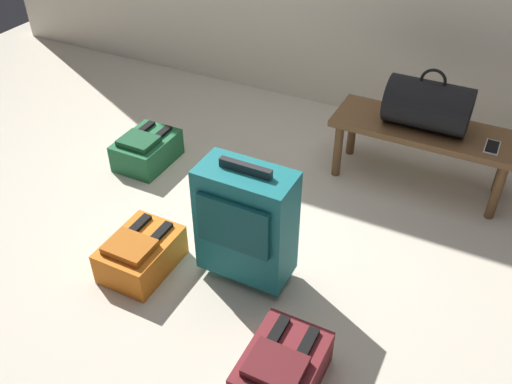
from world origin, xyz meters
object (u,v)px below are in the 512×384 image
(duffel_bag_black, at_px, (428,105))
(backpack_maroon, at_px, (282,368))
(bench, at_px, (424,136))
(backpack_green, at_px, (147,149))
(cell_phone, at_px, (492,147))
(backpack_orange, at_px, (141,253))
(suitcase_upright_teal, at_px, (246,222))

(duffel_bag_black, bearing_deg, backpack_maroon, -94.54)
(bench, distance_m, backpack_green, 1.62)
(cell_phone, distance_m, backpack_green, 1.95)
(backpack_orange, bearing_deg, cell_phone, 42.26)
(duffel_bag_black, relative_size, backpack_green, 1.16)
(bench, relative_size, backpack_maroon, 2.63)
(duffel_bag_black, distance_m, cell_phone, 0.39)
(backpack_orange, bearing_deg, backpack_maroon, -17.47)
(backpack_maroon, distance_m, backpack_orange, 0.91)
(bench, bearing_deg, cell_phone, -9.28)
(duffel_bag_black, distance_m, backpack_green, 1.65)
(cell_phone, bearing_deg, backpack_maroon, -108.04)
(duffel_bag_black, bearing_deg, suitcase_upright_teal, -115.24)
(cell_phone, xyz_separation_m, backpack_maroon, (-0.49, -1.50, -0.29))
(cell_phone, xyz_separation_m, backpack_green, (-1.87, -0.48, -0.29))
(suitcase_upright_teal, xyz_separation_m, backpack_orange, (-0.47, -0.19, -0.23))
(bench, bearing_deg, suitcase_upright_teal, -115.72)
(suitcase_upright_teal, bearing_deg, duffel_bag_black, 64.76)
(duffel_bag_black, distance_m, backpack_orange, 1.68)
(suitcase_upright_teal, relative_size, backpack_maroon, 1.68)
(cell_phone, height_order, backpack_orange, cell_phone)
(cell_phone, distance_m, backpack_orange, 1.85)
(backpack_green, bearing_deg, backpack_orange, -55.91)
(backpack_orange, bearing_deg, duffel_bag_black, 52.48)
(backpack_orange, relative_size, backpack_green, 1.00)
(bench, bearing_deg, backpack_green, -160.56)
(bench, height_order, cell_phone, cell_phone)
(duffel_bag_black, relative_size, cell_phone, 3.06)
(backpack_maroon, xyz_separation_m, backpack_orange, (-0.87, 0.27, 0.00))
(bench, relative_size, duffel_bag_black, 2.27)
(duffel_bag_black, bearing_deg, bench, 0.00)
(bench, relative_size, suitcase_upright_teal, 1.57)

